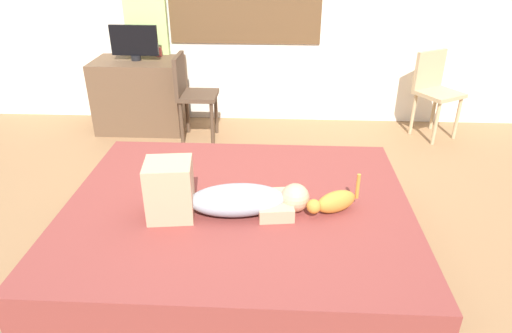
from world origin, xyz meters
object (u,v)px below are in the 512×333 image
person_lying (220,196)px  chair_by_desk (190,91)px  desk (141,95)px  cup (159,52)px  bed (239,232)px  cat (333,202)px  tv_monitor (134,42)px  chair_spare (434,87)px

person_lying → chair_by_desk: (-0.55, 2.05, -0.03)m
desk → cup: size_ratio=9.69×
bed → cat: cat is taller
cat → chair_by_desk: chair_by_desk is taller
desk → tv_monitor: tv_monitor is taller
chair_by_desk → chair_spare: bearing=5.6°
cat → desk: size_ratio=0.36×
cup → chair_by_desk: size_ratio=0.11×
cup → chair_by_desk: bearing=-47.8°
cat → chair_spare: size_ratio=0.38×
tv_monitor → chair_spare: size_ratio=0.56×
bed → cat: 0.64m
chair_spare → cup: bearing=176.0°
cup → desk: bearing=-135.7°
cat → chair_by_desk: bearing=121.1°
bed → person_lying: bearing=-128.4°
person_lying → desk: size_ratio=1.05×
tv_monitor → chair_spare: tv_monitor is taller
cat → desk: bearing=128.5°
person_lying → chair_spare: (1.89, 2.29, -0.03)m
bed → cup: size_ratio=23.17×
bed → desk: desk is taller
bed → chair_by_desk: bearing=108.3°
cat → person_lying: bearing=-175.9°
tv_monitor → chair_by_desk: (0.59, -0.25, -0.41)m
cup → chair_spare: size_ratio=0.11×
cup → chair_by_desk: (0.40, -0.44, -0.28)m
chair_by_desk → cat: bearing=-58.9°
cup → bed: bearing=-66.4°
cup → chair_by_desk: chair_by_desk is taller
tv_monitor → cup: tv_monitor is taller
bed → desk: 2.51m
bed → cat: bearing=-6.8°
desk → chair_spare: chair_spare is taller
bed → chair_by_desk: 2.06m
cat → desk: (-1.79, 2.25, -0.12)m
tv_monitor → person_lying: bearing=-63.7°
person_lying → cat: person_lying is taller
chair_by_desk → person_lying: bearing=-75.0°
person_lying → cup: size_ratio=10.15×
cat → chair_spare: 2.56m
person_lying → desk: person_lying is taller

